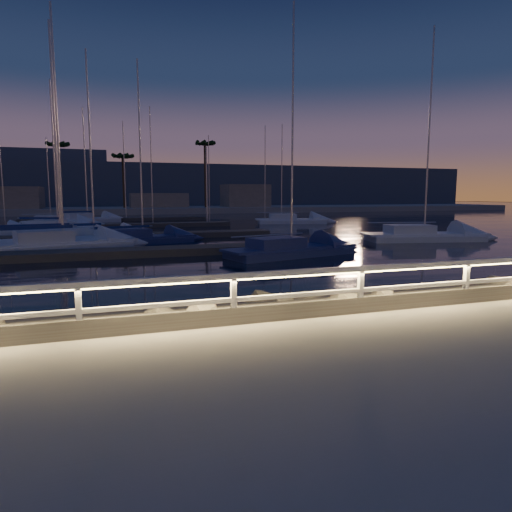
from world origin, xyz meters
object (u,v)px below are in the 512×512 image
at_px(sailboat_b, 60,243).
at_px(sailboat_c, 91,237).
at_px(sailboat_k, 86,219).
at_px(sailboat_d, 288,249).
at_px(sailboat_f, 57,240).
at_px(sailboat_h, 421,235).
at_px(guard_rail, 182,290).
at_px(sailboat_j, 56,229).
at_px(sailboat_n, 56,222).
at_px(sailboat_g, 140,238).
at_px(sailboat_l, 290,220).

bearing_deg(sailboat_b, sailboat_c, 52.78).
bearing_deg(sailboat_c, sailboat_k, 76.81).
height_order(sailboat_d, sailboat_f, sailboat_f).
bearing_deg(sailboat_h, sailboat_k, 139.84).
xyz_separation_m(sailboat_f, sailboat_k, (0.80, 26.42, -0.03)).
height_order(guard_rail, sailboat_j, sailboat_j).
xyz_separation_m(sailboat_f, sailboat_j, (-1.04, 10.76, -0.02)).
relative_size(guard_rail, sailboat_n, 3.70).
distance_m(sailboat_h, sailboat_k, 38.05).
bearing_deg(sailboat_k, sailboat_j, -121.10).
bearing_deg(sailboat_n, sailboat_g, -71.05).
xyz_separation_m(sailboat_g, sailboat_j, (-6.06, 10.25, 0.03)).
relative_size(sailboat_g, sailboat_l, 0.86).
relative_size(sailboat_b, sailboat_d, 1.07).
xyz_separation_m(sailboat_j, sailboat_n, (-0.93, 10.40, -0.01)).
relative_size(guard_rail, sailboat_d, 3.41).
bearing_deg(sailboat_h, sailboat_d, -147.28).
height_order(sailboat_g, sailboat_k, sailboat_k).
bearing_deg(sailboat_k, sailboat_b, -115.40).
xyz_separation_m(sailboat_g, sailboat_h, (19.01, -4.22, 0.03)).
xyz_separation_m(guard_rail, sailboat_l, (18.56, 38.85, -0.96)).
distance_m(guard_rail, sailboat_l, 43.06).
distance_m(sailboat_h, sailboat_l, 21.00).
xyz_separation_m(sailboat_b, sailboat_g, (4.73, 2.57, -0.06)).
bearing_deg(sailboat_l, sailboat_d, -99.19).
bearing_deg(sailboat_l, sailboat_j, -151.07).
bearing_deg(guard_rail, sailboat_b, 101.29).
relative_size(guard_rail, sailboat_b, 3.20).
relative_size(sailboat_j, sailboat_k, 0.94).
height_order(guard_rail, sailboat_c, sailboat_c).
relative_size(guard_rail, sailboat_h, 3.03).
distance_m(sailboat_l, sailboat_n, 25.03).
bearing_deg(sailboat_h, sailboat_j, 162.21).
height_order(sailboat_f, sailboat_n, sailboat_f).
bearing_deg(sailboat_j, sailboat_b, -60.52).
distance_m(sailboat_c, sailboat_n, 19.07).
xyz_separation_m(sailboat_d, sailboat_l, (10.73, 25.45, 0.02)).
height_order(sailboat_b, sailboat_k, sailboat_b).
relative_size(sailboat_c, sailboat_k, 0.97).
bearing_deg(sailboat_l, guard_rail, -101.87).
distance_m(sailboat_b, sailboat_h, 23.79).
xyz_separation_m(sailboat_k, sailboat_n, (-2.77, -5.26, -0.01)).
bearing_deg(sailboat_j, sailboat_h, -6.47).
distance_m(sailboat_c, sailboat_j, 8.79).
bearing_deg(sailboat_b, sailboat_f, 80.61).
distance_m(sailboat_d, sailboat_l, 27.62).
height_order(sailboat_h, sailboat_n, sailboat_h).
xyz_separation_m(sailboat_c, sailboat_h, (22.11, -6.19, 0.02)).
height_order(sailboat_h, sailboat_k, sailboat_h).
bearing_deg(sailboat_b, sailboat_h, -21.56).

